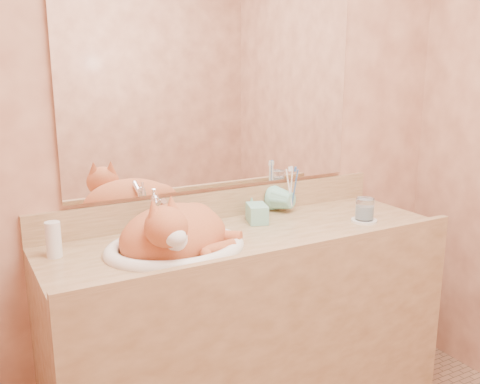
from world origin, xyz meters
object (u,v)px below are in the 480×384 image
sink_basin (175,229)px  water_glass (365,209)px  vanity_counter (249,333)px  soap_dispenser (260,206)px  cat (175,231)px  toothbrush_cup (292,202)px

sink_basin → water_glass: size_ratio=5.54×
vanity_counter → soap_dispenser: size_ratio=9.29×
cat → soap_dispenser: size_ratio=2.46×
soap_dispenser → toothbrush_cup: (0.22, 0.09, -0.03)m
water_glass → soap_dispenser: bearing=159.3°
vanity_counter → water_glass: size_ratio=17.54×
sink_basin → cat: 0.01m
toothbrush_cup → water_glass: toothbrush_cup is taller
vanity_counter → water_glass: water_glass is taller
water_glass → toothbrush_cup: bearing=128.4°
sink_basin → soap_dispenser: bearing=3.5°
soap_dispenser → toothbrush_cup: size_ratio=1.46×
water_glass → vanity_counter: bearing=170.5°
vanity_counter → cat: (-0.32, -0.02, 0.50)m
soap_dispenser → water_glass: (0.42, -0.16, -0.03)m
vanity_counter → toothbrush_cup: (0.31, 0.16, 0.48)m
water_glass → cat: bearing=175.6°
sink_basin → vanity_counter: bearing=-5.6°
cat → sink_basin: bearing=45.3°
cat → toothbrush_cup: (0.63, 0.19, -0.02)m
vanity_counter → sink_basin: size_ratio=3.16×
vanity_counter → sink_basin: 0.60m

